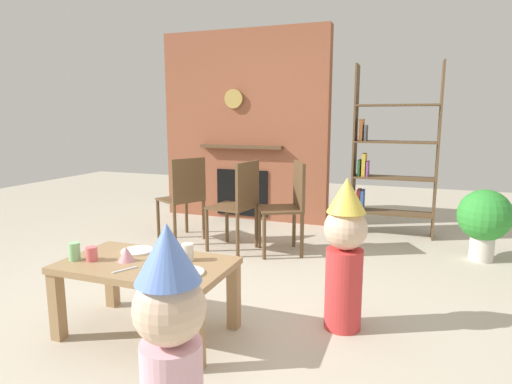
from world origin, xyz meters
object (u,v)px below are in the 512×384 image
Objects in this scene: bookshelf at (388,158)px; coffee_table at (147,274)px; paper_cup_near_left at (74,251)px; potted_plant_tall at (484,218)px; paper_cup_far_left at (159,256)px; paper_cup_center at (188,252)px; paper_plate_rear at (137,251)px; dining_chair_left at (185,194)px; paper_cup_near_right at (92,254)px; dining_chair_right at (289,202)px; birthday_cake_slice at (126,254)px; child_with_cone_hat at (171,344)px; paper_plate_front at (186,272)px; dining_chair_middle at (240,201)px; child_in_pink at (345,250)px.

bookshelf reaches higher than coffee_table.
paper_cup_near_left is 0.16× the size of potted_plant_tall.
paper_cup_far_left is (0.10, -0.02, 0.13)m from coffee_table.
paper_cup_near_left is at bearing -118.52° from bookshelf.
paper_cup_center is 0.50× the size of paper_plate_rear.
paper_plate_rear is 0.23× the size of dining_chair_left.
potted_plant_tall is (2.45, 2.34, -0.10)m from paper_cup_near_right.
dining_chair_left is 1.17m from dining_chair_right.
potted_plant_tall reaches higher than birthday_cake_slice.
child_with_cone_hat reaches higher than coffee_table.
paper_cup_center is at bearing 115.81° from paper_plate_front.
birthday_cake_slice is 1.77m from dining_chair_middle.
child_in_pink is (1.23, 0.51, 0.01)m from birthday_cake_slice.
child_in_pink is at bearing 23.50° from coffee_table.
coffee_table is 1.14× the size of dining_chair_right.
paper_plate_rear is 1.79m from dining_chair_right.
child_in_pink is 1.07× the size of dining_chair_right.
birthday_cake_slice is 1.95m from dining_chair_right.
child_with_cone_hat is (1.01, -0.76, 0.01)m from paper_cup_near_right.
child_with_cone_hat reaches higher than paper_cup_near_left.
dining_chair_right reaches higher than paper_plate_front.
coffee_table is at bearing -0.00° from child_in_pink.
bookshelf is 1.40m from dining_chair_right.
paper_plate_front is 0.23× the size of dining_chair_left.
paper_cup_center is (0.55, 0.20, 0.01)m from paper_cup_near_right.
dining_chair_right reaches higher than potted_plant_tall.
dining_chair_middle reaches higher than paper_cup_far_left.
bookshelf is 2.11× the size of dining_chair_right.
dining_chair_middle is (-0.10, 1.74, 0.13)m from coffee_table.
dining_chair_left is (-0.37, 2.00, -0.00)m from paper_cup_near_left.
potted_plant_tall reaches higher than paper_cup_near_left.
bookshelf is at bearing -115.96° from child_in_pink.
dining_chair_right is at bearing 67.86° from paper_cup_near_left.
paper_cup_center reaches higher than birthday_cake_slice.
birthday_cake_slice is (-0.22, -0.01, -0.01)m from paper_cup_far_left.
dining_chair_left is (-0.90, 1.90, -0.00)m from paper_cup_far_left.
dining_chair_left is 1.00× the size of dining_chair_right.
potted_plant_tall is at bearing 48.16° from paper_cup_far_left.
paper_cup_near_left is 2.03m from dining_chair_left.
child_with_cone_hat is (0.69, -0.85, 0.13)m from coffee_table.
paper_cup_near_right is 0.29m from paper_plate_rear.
dining_chair_right is (-0.84, -1.06, -0.36)m from bookshelf.
paper_cup_center is 0.18m from paper_cup_far_left.
paper_cup_near_right reaches higher than coffee_table.
birthday_cake_slice is (0.31, 0.09, -0.01)m from paper_cup_near_left.
paper_cup_near_left is 0.54m from paper_cup_far_left.
coffee_table is at bearing 142.29° from dining_chair_left.
child_with_cone_hat is 3.11m from dining_chair_left.
dining_chair_middle is at bearing 87.50° from paper_plate_rear.
paper_cup_near_left is (-0.43, -0.12, 0.13)m from coffee_table.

